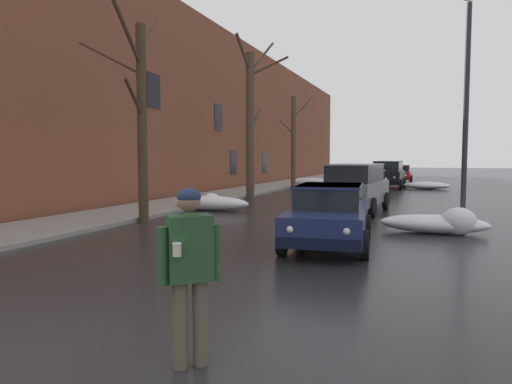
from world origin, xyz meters
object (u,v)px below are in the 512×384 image
at_px(suv_black_parked_far_down_block, 388,173).
at_px(suv_grey_parked_kerbside_close, 355,186).
at_px(bare_tree_far_down_block, 294,140).
at_px(sedan_red_queued_behind_truck, 400,173).
at_px(bare_tree_second_along_sidewalk, 141,113).
at_px(street_lamp_post, 466,101).
at_px(bare_tree_mid_block, 251,121).
at_px(sedan_darkblue_approaching_near_lane, 329,213).
at_px(sedan_white_parked_kerbside_mid, 370,182).
at_px(pedestrian_with_coffee, 190,263).

bearing_deg(suv_black_parked_far_down_block, suv_grey_parked_kerbside_close, -90.31).
height_order(bare_tree_far_down_block, sedan_red_queued_behind_truck, bare_tree_far_down_block).
bearing_deg(bare_tree_far_down_block, sedan_red_queued_behind_truck, 57.12).
bearing_deg(sedan_red_queued_behind_truck, bare_tree_second_along_sidewalk, -102.97).
bearing_deg(street_lamp_post, bare_tree_mid_block, 137.77).
distance_m(sedan_darkblue_approaching_near_lane, sedan_white_parked_kerbside_mid, 14.96).
xyz_separation_m(bare_tree_mid_block, sedan_red_queued_behind_truck, (6.32, 18.02, -3.14)).
bearing_deg(sedan_darkblue_approaching_near_lane, suv_black_parked_far_down_block, 90.93).
height_order(suv_grey_parked_kerbside_close, suv_black_parked_far_down_block, same).
height_order(suv_black_parked_far_down_block, sedan_red_queued_behind_truck, suv_black_parked_far_down_block).
relative_size(sedan_white_parked_kerbside_mid, suv_black_parked_far_down_block, 0.96).
height_order(bare_tree_mid_block, pedestrian_with_coffee, bare_tree_mid_block).
xyz_separation_m(bare_tree_far_down_block, sedan_white_parked_kerbside_mid, (5.58, -4.91, -2.45)).
distance_m(suv_grey_parked_kerbside_close, suv_black_parked_far_down_block, 14.84).
height_order(bare_tree_second_along_sidewalk, sedan_darkblue_approaching_near_lane, bare_tree_second_along_sidewalk).
xyz_separation_m(bare_tree_second_along_sidewalk, suv_black_parked_far_down_block, (6.03, 20.03, -2.45)).
height_order(sedan_darkblue_approaching_near_lane, sedan_white_parked_kerbside_mid, same).
relative_size(bare_tree_far_down_block, street_lamp_post, 0.97).
xyz_separation_m(bare_tree_second_along_sidewalk, suv_grey_parked_kerbside_close, (5.95, 5.19, -2.45)).
xyz_separation_m(bare_tree_second_along_sidewalk, street_lamp_post, (9.46, 1.14, 0.12)).
height_order(bare_tree_mid_block, sedan_red_queued_behind_truck, bare_tree_mid_block).
relative_size(pedestrian_with_coffee, street_lamp_post, 0.28).
xyz_separation_m(bare_tree_mid_block, sedan_darkblue_approaching_near_lane, (6.33, -11.64, -3.14)).
xyz_separation_m(bare_tree_far_down_block, suv_grey_parked_kerbside_close, (5.91, -12.70, -2.21)).
height_order(pedestrian_with_coffee, street_lamp_post, street_lamp_post).
relative_size(suv_black_parked_far_down_block, sedan_red_queued_behind_truck, 1.06).
distance_m(sedan_white_parked_kerbside_mid, suv_black_parked_far_down_block, 7.07).
bearing_deg(street_lamp_post, bare_tree_far_down_block, 119.35).
bearing_deg(sedan_red_queued_behind_truck, street_lamp_post, -83.38).
bearing_deg(bare_tree_far_down_block, suv_black_parked_far_down_block, 19.62).
distance_m(bare_tree_mid_block, pedestrian_with_coffee, 19.77).
height_order(bare_tree_mid_block, street_lamp_post, bare_tree_mid_block).
bearing_deg(suv_grey_parked_kerbside_close, sedan_darkblue_approaching_near_lane, -86.51).
bearing_deg(suv_black_parked_far_down_block, bare_tree_mid_block, -120.00).
xyz_separation_m(bare_tree_second_along_sidewalk, pedestrian_with_coffee, (6.38, -8.83, -2.40)).
bearing_deg(suv_black_parked_far_down_block, bare_tree_second_along_sidewalk, -106.76).
relative_size(bare_tree_second_along_sidewalk, bare_tree_far_down_block, 1.12).
bearing_deg(bare_tree_second_along_sidewalk, pedestrian_with_coffee, -54.17).
bearing_deg(sedan_darkblue_approaching_near_lane, sedan_red_queued_behind_truck, 90.02).
xyz_separation_m(sedan_darkblue_approaching_near_lane, suv_grey_parked_kerbside_close, (-0.44, 7.16, 0.23)).
bearing_deg(sedan_white_parked_kerbside_mid, bare_tree_second_along_sidewalk, -113.42).
distance_m(bare_tree_far_down_block, sedan_darkblue_approaching_near_lane, 20.99).
relative_size(suv_grey_parked_kerbside_close, street_lamp_post, 0.70).
distance_m(pedestrian_with_coffee, street_lamp_post, 10.74).
xyz_separation_m(sedan_white_parked_kerbside_mid, street_lamp_post, (3.84, -11.83, 2.81)).
distance_m(bare_tree_far_down_block, suv_black_parked_far_down_block, 6.74).
bearing_deg(bare_tree_far_down_block, suv_grey_parked_kerbside_close, -65.03).
relative_size(bare_tree_mid_block, sedan_red_queued_behind_truck, 1.85).
height_order(suv_grey_parked_kerbside_close, sedan_white_parked_kerbside_mid, suv_grey_parked_kerbside_close).
distance_m(bare_tree_mid_block, sedan_white_parked_kerbside_mid, 7.19).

